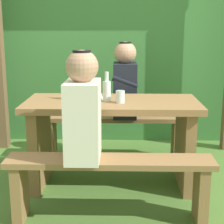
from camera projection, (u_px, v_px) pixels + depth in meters
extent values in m
plane|color=#4A702E|center=(112.00, 184.00, 3.12)|extent=(12.00, 12.00, 0.00)
cube|color=#3A7435|center=(115.00, 52.00, 4.45)|extent=(6.40, 0.74, 2.01)
cube|color=olive|center=(112.00, 104.00, 2.96)|extent=(1.40, 0.64, 0.05)
cube|color=olive|center=(40.00, 146.00, 3.06)|extent=(0.08, 0.54, 0.68)
cube|color=olive|center=(184.00, 147.00, 3.03)|extent=(0.08, 0.54, 0.68)
cube|color=olive|center=(110.00, 161.00, 2.45)|extent=(1.40, 0.24, 0.04)
cube|color=olive|center=(20.00, 191.00, 2.52)|extent=(0.07, 0.22, 0.41)
cube|color=olive|center=(201.00, 193.00, 2.49)|extent=(0.07, 0.22, 0.41)
cube|color=olive|center=(114.00, 118.00, 3.59)|extent=(1.40, 0.24, 0.04)
cube|color=olive|center=(52.00, 139.00, 3.66)|extent=(0.07, 0.22, 0.41)
cube|color=olive|center=(176.00, 140.00, 3.63)|extent=(0.07, 0.22, 0.41)
cube|color=silver|center=(83.00, 121.00, 2.39)|extent=(0.22, 0.34, 0.52)
sphere|color=tan|center=(82.00, 66.00, 2.31)|extent=(0.21, 0.21, 0.21)
cylinder|color=black|center=(82.00, 52.00, 2.29)|extent=(0.12, 0.12, 0.02)
cylinder|color=silver|center=(85.00, 101.00, 2.50)|extent=(0.25, 0.07, 0.15)
cube|color=black|center=(125.00, 90.00, 3.52)|extent=(0.22, 0.34, 0.52)
sphere|color=tan|center=(125.00, 53.00, 3.44)|extent=(0.21, 0.21, 0.21)
cylinder|color=black|center=(125.00, 43.00, 3.42)|extent=(0.12, 0.12, 0.02)
cylinder|color=black|center=(125.00, 81.00, 3.36)|extent=(0.25, 0.07, 0.15)
cylinder|color=silver|center=(120.00, 97.00, 2.86)|extent=(0.07, 0.07, 0.10)
cylinder|color=silver|center=(76.00, 90.00, 2.96)|extent=(0.06, 0.06, 0.17)
cylinder|color=silver|center=(76.00, 76.00, 2.94)|extent=(0.03, 0.03, 0.06)
cylinder|color=silver|center=(107.00, 91.00, 2.92)|extent=(0.07, 0.07, 0.16)
cylinder|color=silver|center=(107.00, 77.00, 2.89)|extent=(0.03, 0.03, 0.08)
cube|color=silver|center=(97.00, 99.00, 3.02)|extent=(0.09, 0.15, 0.01)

